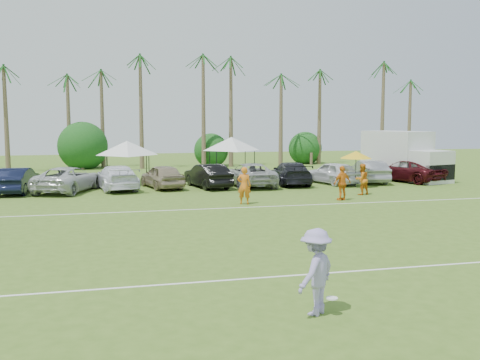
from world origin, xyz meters
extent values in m
plane|color=#44651E|center=(0.00, 0.00, 0.00)|extent=(120.00, 120.00, 0.00)
cube|color=white|center=(0.00, 2.00, 0.01)|extent=(80.00, 0.10, 0.01)
cube|color=white|center=(0.00, 14.00, 0.01)|extent=(80.00, 0.10, 0.01)
cone|color=brown|center=(-12.00, 38.00, 5.00)|extent=(0.44, 0.44, 10.00)
cone|color=brown|center=(-8.00, 38.00, 5.50)|extent=(0.44, 0.44, 11.00)
cone|color=brown|center=(-4.00, 38.00, 4.00)|extent=(0.44, 0.44, 8.00)
cone|color=brown|center=(0.00, 38.00, 4.50)|extent=(0.44, 0.44, 9.00)
cone|color=brown|center=(4.00, 38.00, 5.00)|extent=(0.44, 0.44, 10.00)
cone|color=brown|center=(8.00, 38.00, 5.50)|extent=(0.44, 0.44, 11.00)
cone|color=brown|center=(13.00, 38.00, 4.00)|extent=(0.44, 0.44, 8.00)
cone|color=brown|center=(18.00, 38.00, 4.50)|extent=(0.44, 0.44, 9.00)
cone|color=brown|center=(23.00, 38.00, 5.00)|extent=(0.44, 0.44, 10.00)
cone|color=brown|center=(27.00, 38.00, 5.50)|extent=(0.44, 0.44, 11.00)
cylinder|color=brown|center=(-6.00, 39.00, 0.70)|extent=(0.30, 0.30, 1.40)
sphere|color=#134517|center=(-6.00, 39.00, 1.80)|extent=(4.00, 4.00, 4.00)
cylinder|color=brown|center=(6.00, 39.00, 0.70)|extent=(0.30, 0.30, 1.40)
sphere|color=#134517|center=(6.00, 39.00, 1.80)|extent=(4.00, 4.00, 4.00)
cylinder|color=brown|center=(16.00, 39.00, 0.70)|extent=(0.30, 0.30, 1.40)
sphere|color=#134517|center=(16.00, 39.00, 1.80)|extent=(4.00, 4.00, 4.00)
imported|color=orange|center=(3.41, 15.09, 1.00)|extent=(0.84, 0.69, 2.00)
imported|color=orange|center=(11.11, 16.94, 0.93)|extent=(1.04, 0.90, 1.86)
imported|color=orange|center=(9.05, 15.17, 0.96)|extent=(1.21, 0.74, 1.93)
cube|color=silver|center=(17.78, 24.71, 2.24)|extent=(3.87, 5.55, 2.73)
cube|color=silver|center=(18.63, 21.31, 1.15)|extent=(2.92, 2.52, 2.30)
cube|color=black|center=(18.83, 20.52, 0.82)|extent=(2.52, 0.93, 1.09)
cube|color=#E5590C|center=(19.12, 25.04, 1.75)|extent=(0.45, 1.70, 0.98)
cylinder|color=black|center=(17.52, 21.26, 0.49)|extent=(0.56, 1.03, 0.98)
cylinder|color=black|center=(19.64, 21.79, 0.49)|extent=(0.56, 1.03, 0.98)
cylinder|color=black|center=(16.40, 25.72, 0.49)|extent=(0.56, 1.03, 0.98)
cylinder|color=black|center=(18.53, 26.25, 0.49)|extent=(0.56, 1.03, 0.98)
cylinder|color=black|center=(-3.74, 24.70, 1.00)|extent=(0.06, 0.06, 2.00)
cylinder|color=black|center=(-0.94, 24.70, 1.00)|extent=(0.06, 0.06, 2.00)
cylinder|color=black|center=(-3.74, 27.50, 1.00)|extent=(0.06, 0.06, 2.00)
cylinder|color=black|center=(-0.94, 27.50, 1.00)|extent=(0.06, 0.06, 2.00)
pyramid|color=silver|center=(-2.34, 26.10, 3.00)|extent=(4.32, 4.32, 1.00)
cylinder|color=black|center=(4.23, 27.00, 1.05)|extent=(0.06, 0.06, 2.09)
cylinder|color=black|center=(7.17, 27.00, 1.05)|extent=(0.06, 0.06, 2.09)
cylinder|color=black|center=(4.23, 29.94, 1.05)|extent=(0.06, 0.06, 2.09)
cylinder|color=black|center=(7.17, 29.94, 1.05)|extent=(0.06, 0.06, 2.09)
pyramid|color=silver|center=(5.70, 28.47, 3.14)|extent=(4.52, 4.52, 1.05)
cylinder|color=black|center=(12.34, 20.35, 1.08)|extent=(0.05, 0.05, 2.17)
cone|color=gold|center=(12.34, 20.35, 2.17)|extent=(2.17, 2.17, 0.49)
imported|color=#A294D2|center=(1.11, -1.00, 1.00)|extent=(1.47, 1.40, 2.00)
cylinder|color=white|center=(1.45, -1.17, 0.40)|extent=(0.27, 0.27, 0.03)
imported|color=black|center=(-9.05, 22.56, 0.78)|extent=(2.16, 4.91, 1.57)
imported|color=silver|center=(-6.10, 22.47, 0.78)|extent=(4.42, 6.20, 1.57)
imported|color=white|center=(-3.15, 22.79, 0.78)|extent=(3.14, 5.71, 1.57)
imported|color=tan|center=(-0.20, 22.91, 0.78)|extent=(2.90, 4.91, 1.57)
imported|color=black|center=(2.74, 22.50, 0.78)|extent=(2.67, 5.01, 1.57)
imported|color=#A7A7A7|center=(5.69, 22.54, 0.78)|extent=(2.65, 5.67, 1.57)
imported|color=black|center=(8.64, 22.87, 0.78)|extent=(2.81, 5.62, 1.57)
imported|color=white|center=(11.59, 22.41, 0.78)|extent=(3.04, 4.93, 1.57)
imported|color=gray|center=(14.54, 22.77, 0.78)|extent=(2.33, 4.95, 1.57)
imported|color=#420D13|center=(17.49, 22.66, 0.78)|extent=(4.32, 6.19, 1.57)
camera|label=1|loc=(-3.35, -12.19, 4.46)|focal=40.00mm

